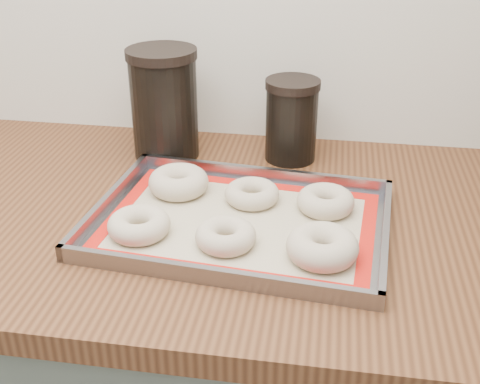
% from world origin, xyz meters
% --- Properties ---
extents(countertop, '(3.06, 0.68, 0.04)m').
position_xyz_m(countertop, '(0.00, 1.68, 0.88)').
color(countertop, brown).
rests_on(countertop, cabinet).
extents(baking_tray, '(0.49, 0.37, 0.03)m').
position_xyz_m(baking_tray, '(-0.17, 1.63, 0.91)').
color(baking_tray, gray).
rests_on(baking_tray, countertop).
extents(baking_mat, '(0.44, 0.33, 0.00)m').
position_xyz_m(baking_mat, '(-0.17, 1.63, 0.90)').
color(baking_mat, '#C6B793').
rests_on(baking_mat, baking_tray).
extents(bagel_front_left, '(0.11, 0.11, 0.03)m').
position_xyz_m(bagel_front_left, '(-0.31, 1.57, 0.92)').
color(bagel_front_left, beige).
rests_on(bagel_front_left, baking_mat).
extents(bagel_front_mid, '(0.10, 0.10, 0.03)m').
position_xyz_m(bagel_front_mid, '(-0.18, 1.56, 0.92)').
color(bagel_front_mid, beige).
rests_on(bagel_front_mid, baking_mat).
extents(bagel_front_right, '(0.11, 0.11, 0.04)m').
position_xyz_m(bagel_front_right, '(-0.03, 1.55, 0.92)').
color(bagel_front_right, beige).
rests_on(bagel_front_right, baking_mat).
extents(bagel_back_left, '(0.12, 0.12, 0.04)m').
position_xyz_m(bagel_back_left, '(-0.29, 1.71, 0.92)').
color(bagel_back_left, beige).
rests_on(bagel_back_left, baking_mat).
extents(bagel_back_mid, '(0.10, 0.10, 0.03)m').
position_xyz_m(bagel_back_mid, '(-0.16, 1.70, 0.92)').
color(bagel_back_mid, beige).
rests_on(bagel_back_mid, baking_mat).
extents(bagel_back_right, '(0.09, 0.09, 0.03)m').
position_xyz_m(bagel_back_right, '(-0.03, 1.69, 0.92)').
color(bagel_back_right, beige).
rests_on(bagel_back_right, baking_mat).
extents(canister_left, '(0.13, 0.13, 0.21)m').
position_xyz_m(canister_left, '(-0.35, 1.87, 1.01)').
color(canister_left, black).
rests_on(canister_left, countertop).
extents(canister_mid, '(0.10, 0.10, 0.16)m').
position_xyz_m(canister_mid, '(-0.11, 1.89, 0.98)').
color(canister_mid, black).
rests_on(canister_mid, countertop).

